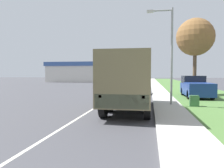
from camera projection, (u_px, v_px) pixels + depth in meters
ground_plane at (131, 86)px, 39.81m from camera, size 180.00×180.00×0.00m
lane_centre_stripe at (131, 86)px, 39.81m from camera, size 0.12×120.00×0.00m
sidewalk_right at (156, 85)px, 39.04m from camera, size 1.80×120.00×0.12m
grass_strip_right at (182, 86)px, 38.29m from camera, size 7.00×120.00×0.02m
military_truck at (130, 80)px, 12.55m from camera, size 2.38×7.76×3.14m
car_nearest_ahead at (136, 88)px, 22.73m from camera, size 1.75×4.20×1.43m
car_second_ahead at (116, 83)px, 32.96m from camera, size 1.83×4.24×1.71m
car_third_ahead at (127, 81)px, 48.01m from camera, size 1.75×4.25×1.48m
car_fourth_ahead at (143, 80)px, 56.48m from camera, size 1.91×4.16×1.44m
pickup_truck at (196, 87)px, 19.84m from camera, size 2.08×5.26×1.92m
lamp_post at (168, 46)px, 14.19m from camera, size 1.69×0.24×6.27m
tree_mid_right at (195, 37)px, 22.00m from camera, size 3.77×3.77×7.70m
utility_box at (194, 101)px, 14.10m from camera, size 0.55×0.45×0.70m
building_distant at (81, 72)px, 59.16m from camera, size 16.91×9.15×5.23m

